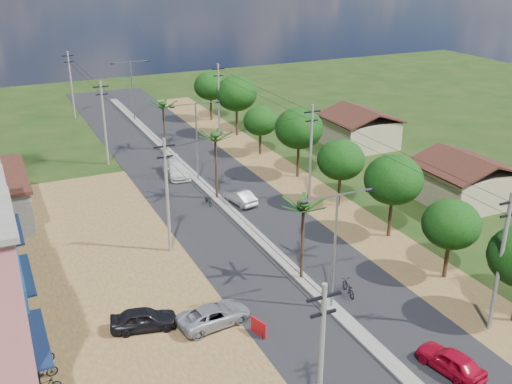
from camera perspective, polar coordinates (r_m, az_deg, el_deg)
ground at (r=39.58m, az=7.19°, el=-10.91°), size 160.00×160.00×0.00m
road at (r=51.21m, az=-1.68°, el=-2.63°), size 12.00×110.00×0.04m
median at (r=53.71m, az=-2.96°, el=-1.34°), size 1.00×90.00×0.18m
dirt_lot_west at (r=41.81m, az=-17.10°, el=-9.84°), size 18.00×46.00×0.04m
dirt_shoulder_east at (r=54.83m, az=6.50°, el=-1.04°), size 5.00×90.00×0.03m
house_east_near at (r=57.08m, az=19.17°, el=1.35°), size 7.60×7.50×4.60m
house_east_far at (r=70.83m, az=9.82°, el=6.20°), size 7.60×7.50×4.60m
tree_east_b at (r=42.83m, az=18.10°, el=-2.94°), size 4.00×4.00×5.83m
tree_east_c at (r=47.63m, az=12.96°, el=1.15°), size 4.60×4.60×6.83m
tree_east_d at (r=52.96m, az=8.09°, el=3.04°), size 4.20×4.20×6.13m
tree_east_e at (r=59.34m, az=4.11°, el=6.07°), size 4.80×4.80×7.14m
tree_east_f at (r=66.33m, az=0.41°, el=6.78°), size 3.80×3.80×5.52m
tree_east_g at (r=73.31m, az=-1.88°, el=9.35°), size 5.00×5.00×7.38m
tree_east_h at (r=80.58m, az=-4.37°, el=10.04°), size 4.40×4.40×6.52m
palm_median_near at (r=39.96m, az=4.55°, el=-1.43°), size 2.00×2.00×6.15m
palm_median_mid at (r=53.45m, az=-3.90°, el=5.16°), size 2.00×2.00×6.55m
palm_median_far at (r=68.26m, az=-8.86°, el=8.15°), size 2.00×2.00×5.85m
streetlight_near at (r=37.20m, az=7.54°, el=-4.72°), size 5.10×0.18×8.00m
streetlight_mid at (r=58.26m, az=-5.68°, el=5.40°), size 5.10×0.18×8.00m
streetlight_far at (r=81.58m, az=-11.73°, el=9.90°), size 5.10×0.18×8.00m
utility_pole_w_a at (r=26.88m, az=6.16°, el=-16.48°), size 1.60×0.24×9.00m
utility_pole_w_b at (r=44.57m, az=-8.47°, el=-0.14°), size 1.60×0.24×9.00m
utility_pole_w_c at (r=64.94m, az=-14.26°, el=6.55°), size 1.60×0.24×9.00m
utility_pole_w_d at (r=85.15m, az=-17.19°, el=9.87°), size 1.60×0.24×9.00m
utility_pole_e_a at (r=37.68m, az=22.27°, el=-6.00°), size 1.60×0.24×9.00m
utility_pole_e_b at (r=53.47m, az=5.24°, el=3.84°), size 1.60×0.24×9.00m
utility_pole_e_c at (r=72.57m, az=-3.56°, el=8.80°), size 1.60×0.24×9.00m
car_red_near at (r=35.43m, az=18.06°, el=-15.10°), size 2.30×4.17×1.34m
car_silver_mid at (r=54.12m, az=-1.54°, el=-0.50°), size 2.00×4.05×1.27m
car_white_far at (r=61.28m, az=-7.62°, el=2.17°), size 2.34×5.20×1.48m
car_parked_silver at (r=37.51m, az=-4.01°, el=-11.66°), size 4.83×2.67×1.28m
car_parked_dark at (r=37.63m, az=-10.65°, el=-11.84°), size 4.26×2.44×1.37m
moto_rider_east at (r=40.86m, az=8.78°, el=-9.05°), size 0.97×1.95×0.98m
moto_rider_west_a at (r=54.10m, az=-4.57°, el=-0.81°), size 0.58×1.65×0.87m
moto_rider_west_b at (r=61.21m, az=-7.28°, el=1.98°), size 1.06×1.92×1.11m
roadside_sign at (r=36.58m, az=0.24°, el=-12.78°), size 0.48×1.25×1.07m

